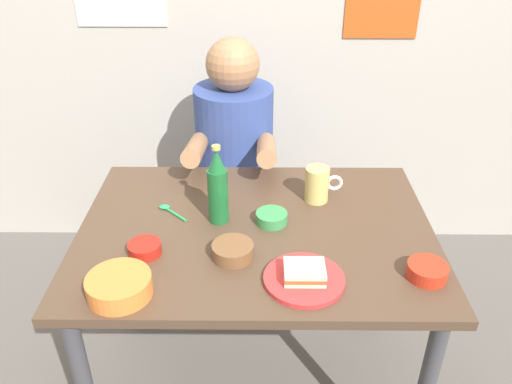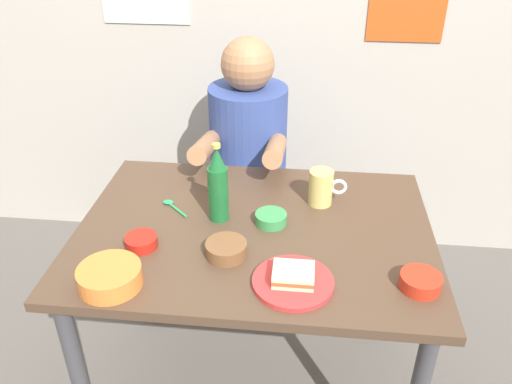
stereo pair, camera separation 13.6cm
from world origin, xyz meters
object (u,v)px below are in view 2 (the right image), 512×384
at_px(beer_bottle, 218,186).
at_px(stool, 249,219).
at_px(dip_bowl_green, 271,218).
at_px(plate_orange, 293,282).
at_px(person_seated, 248,136).
at_px(beer_mug, 322,187).
at_px(dining_table, 254,252).
at_px(sandwich, 293,275).

bearing_deg(beer_bottle, stool, 87.79).
bearing_deg(dip_bowl_green, plate_orange, -73.68).
xyz_separation_m(person_seated, beer_mug, (0.30, -0.45, 0.03)).
distance_m(stool, beer_mug, 0.71).
xyz_separation_m(beer_mug, beer_bottle, (-0.32, -0.13, 0.06)).
height_order(plate_orange, beer_bottle, beer_bottle).
relative_size(dining_table, person_seated, 1.53).
xyz_separation_m(sandwich, beer_mug, (0.07, 0.42, 0.03)).
height_order(person_seated, plate_orange, person_seated).
distance_m(stool, dip_bowl_green, 0.74).
distance_m(stool, person_seated, 0.42).
xyz_separation_m(stool, beer_mug, (0.30, -0.46, 0.45)).
bearing_deg(plate_orange, stool, 104.44).
xyz_separation_m(plate_orange, sandwich, (-0.00, 0.00, 0.02)).
bearing_deg(beer_mug, stool, 123.04).
xyz_separation_m(plate_orange, beer_mug, (0.07, 0.42, 0.05)).
distance_m(dining_table, sandwich, 0.31).
bearing_deg(plate_orange, beer_mug, 80.13).
bearing_deg(dining_table, dip_bowl_green, 32.13).
relative_size(person_seated, sandwich, 6.54).
distance_m(person_seated, beer_mug, 0.54).
height_order(stool, beer_mug, beer_mug).
relative_size(plate_orange, sandwich, 2.00).
height_order(dining_table, dip_bowl_green, dip_bowl_green).
bearing_deg(dip_bowl_green, sandwich, -73.68).
distance_m(person_seated, beer_bottle, 0.58).
distance_m(plate_orange, beer_bottle, 0.40).
xyz_separation_m(sandwich, beer_bottle, (-0.25, 0.29, 0.09)).
xyz_separation_m(plate_orange, dip_bowl_green, (-0.08, 0.28, 0.01)).
xyz_separation_m(person_seated, beer_bottle, (-0.02, -0.58, 0.09)).
bearing_deg(beer_bottle, dining_table, -19.94).
relative_size(dining_table, beer_bottle, 4.20).
bearing_deg(stool, person_seated, -90.00).
bearing_deg(person_seated, plate_orange, -75.38).
bearing_deg(dining_table, person_seated, 98.73).
distance_m(dining_table, stool, 0.70).
bearing_deg(sandwich, dining_table, 117.69).
height_order(sandwich, dip_bowl_green, sandwich).
height_order(sandwich, beer_bottle, beer_bottle).
relative_size(plate_orange, beer_bottle, 0.84).
bearing_deg(person_seated, dip_bowl_green, -76.21).
bearing_deg(stool, plate_orange, -75.56).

